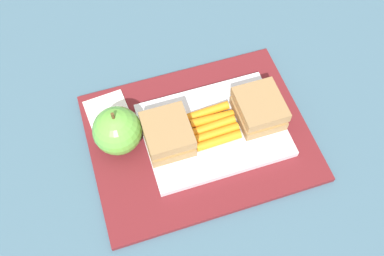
{
  "coord_description": "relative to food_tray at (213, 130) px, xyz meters",
  "views": [
    {
      "loc": [
        0.12,
        0.33,
        0.64
      ],
      "look_at": [
        0.01,
        0.0,
        0.04
      ],
      "focal_mm": 40.38,
      "sensor_mm": 36.0,
      "label": 1
    }
  ],
  "objects": [
    {
      "name": "sandwich_half_right",
      "position": [
        0.08,
        0.0,
        0.03
      ],
      "size": [
        0.07,
        0.08,
        0.04
      ],
      "color": "#9E7A4C",
      "rests_on": "food_tray"
    },
    {
      "name": "lunchbag_mat",
      "position": [
        0.03,
        0.0,
        -0.01
      ],
      "size": [
        0.36,
        0.28,
        0.01
      ],
      "primitive_type": "cube",
      "color": "maroon",
      "rests_on": "ground_plane"
    },
    {
      "name": "ground_plane",
      "position": [
        0.03,
        0.0,
        -0.02
      ],
      "size": [
        2.4,
        2.4,
        0.0
      ],
      "primitive_type": "plane",
      "color": "#42667A"
    },
    {
      "name": "carrot_sticks_bundle",
      "position": [
        0.0,
        -0.0,
        0.01
      ],
      "size": [
        0.08,
        0.07,
        0.02
      ],
      "color": "orange",
      "rests_on": "food_tray"
    },
    {
      "name": "paper_napkin",
      "position": [
        0.16,
        -0.09,
        -0.0
      ],
      "size": [
        0.08,
        0.08,
        0.0
      ],
      "primitive_type": "cube",
      "rotation": [
        0.0,
        0.0,
        0.09
      ],
      "color": "white",
      "rests_on": "lunchbag_mat"
    },
    {
      "name": "sandwich_half_left",
      "position": [
        -0.08,
        0.0,
        0.03
      ],
      "size": [
        0.07,
        0.08,
        0.04
      ],
      "color": "#9E7A4C",
      "rests_on": "food_tray"
    },
    {
      "name": "apple",
      "position": [
        0.15,
        -0.03,
        0.03
      ],
      "size": [
        0.08,
        0.08,
        0.09
      ],
      "color": "#66B742",
      "rests_on": "lunchbag_mat"
    },
    {
      "name": "food_tray",
      "position": [
        0.0,
        0.0,
        0.0
      ],
      "size": [
        0.23,
        0.17,
        0.01
      ],
      "primitive_type": "cube",
      "color": "white",
      "rests_on": "lunchbag_mat"
    }
  ]
}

